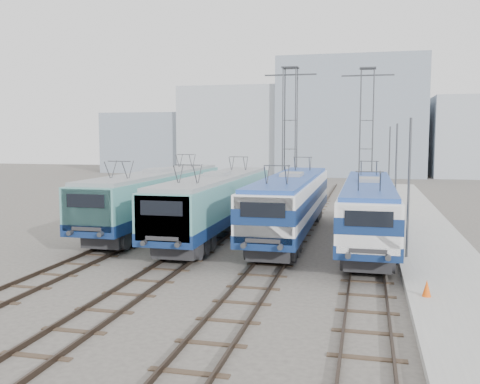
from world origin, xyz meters
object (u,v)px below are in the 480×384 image
(locomotive_center_left, at_px, (217,199))
(locomotive_center_right, at_px, (291,200))
(mast_front, at_px, (409,191))
(locomotive_far_right, at_px, (368,206))
(catenary_tower_east, at_px, (366,130))
(mast_rear, at_px, (389,165))
(catenary_tower_west, at_px, (290,130))
(locomotive_far_left, at_px, (157,194))
(safety_cone, at_px, (427,288))
(mast_mid, at_px, (396,174))

(locomotive_center_left, height_order, locomotive_center_right, locomotive_center_left)
(mast_front, bearing_deg, locomotive_far_right, 115.60)
(locomotive_center_left, relative_size, catenary_tower_east, 1.53)
(locomotive_center_right, distance_m, catenary_tower_east, 18.01)
(mast_rear, bearing_deg, locomotive_center_right, -108.51)
(catenary_tower_west, bearing_deg, mast_front, -66.73)
(locomotive_far_left, distance_m, locomotive_far_right, 13.67)
(locomotive_far_left, height_order, locomotive_center_left, locomotive_far_left)
(catenary_tower_east, height_order, mast_rear, catenary_tower_east)
(mast_front, bearing_deg, locomotive_center_left, 157.57)
(locomotive_center_left, distance_m, mast_rear, 22.37)
(locomotive_far_right, bearing_deg, locomotive_center_right, 165.44)
(locomotive_center_right, bearing_deg, locomotive_far_right, -14.56)
(locomotive_far_left, relative_size, catenary_tower_east, 1.56)
(mast_rear, relative_size, safety_cone, 11.39)
(catenary_tower_east, bearing_deg, mast_rear, 43.60)
(locomotive_far_left, bearing_deg, catenary_tower_east, 50.40)
(safety_cone, bearing_deg, catenary_tower_west, 108.45)
(catenary_tower_west, xyz_separation_m, mast_mid, (8.60, -8.00, -3.14))
(locomotive_far_left, xyz_separation_m, catenary_tower_east, (13.25, 16.02, 4.32))
(locomotive_far_left, xyz_separation_m, safety_cone, (15.61, -12.54, -1.71))
(catenary_tower_west, relative_size, mast_mid, 1.71)
(locomotive_center_right, xyz_separation_m, mast_rear, (6.35, 18.97, 1.16))
(mast_front, relative_size, mast_rear, 1.00)
(mast_front, height_order, mast_rear, same)
(locomotive_center_right, height_order, locomotive_far_right, locomotive_center_right)
(mast_mid, xyz_separation_m, safety_cone, (0.26, -18.56, -2.89))
(locomotive_far_left, relative_size, safety_cone, 30.37)
(locomotive_center_left, bearing_deg, mast_rear, 60.94)
(locomotive_far_right, relative_size, mast_front, 2.52)
(locomotive_far_left, xyz_separation_m, mast_mid, (15.35, 6.02, 1.18))
(locomotive_far_left, height_order, mast_front, mast_front)
(locomotive_center_right, xyz_separation_m, mast_front, (6.35, -5.03, 1.16))
(mast_mid, bearing_deg, locomotive_center_left, -145.27)
(catenary_tower_west, bearing_deg, locomotive_far_right, -67.30)
(catenary_tower_west, xyz_separation_m, safety_cone, (8.86, -26.56, -6.04))
(catenary_tower_east, xyz_separation_m, mast_front, (2.10, -22.00, -3.14))
(locomotive_far_right, distance_m, mast_front, 4.46)
(mast_front, bearing_deg, safety_cone, -87.74)
(locomotive_far_right, xyz_separation_m, mast_mid, (1.85, 8.14, 1.24))
(locomotive_far_left, relative_size, locomotive_center_right, 1.02)
(locomotive_center_left, height_order, catenary_tower_west, catenary_tower_west)
(mast_mid, bearing_deg, locomotive_far_left, -158.59)
(locomotive_far_left, relative_size, locomotive_far_right, 1.06)
(catenary_tower_east, relative_size, safety_cone, 19.53)
(locomotive_far_left, distance_m, locomotive_center_left, 4.74)
(catenary_tower_east, bearing_deg, locomotive_far_right, -89.21)
(locomotive_center_right, bearing_deg, mast_rear, 71.49)
(locomotive_far_left, distance_m, mast_front, 16.52)
(locomotive_center_right, height_order, catenary_tower_west, catenary_tower_west)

